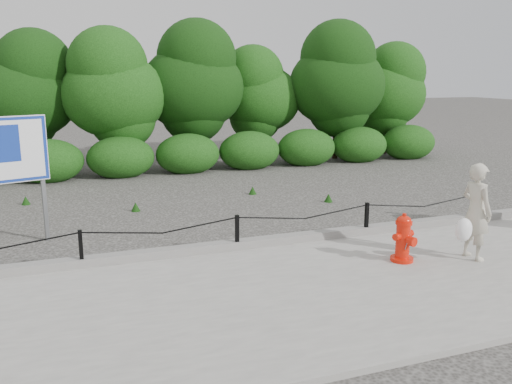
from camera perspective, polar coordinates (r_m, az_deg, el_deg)
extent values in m
plane|color=#2D2B28|center=(9.22, -1.99, -6.53)|extent=(90.00, 90.00, 0.00)
cube|color=gray|center=(7.46, 2.95, -10.96)|extent=(14.00, 4.00, 0.08)
cube|color=slate|center=(9.21, -2.09, -5.55)|extent=(14.00, 0.22, 0.14)
cube|color=black|center=(8.68, -17.94, -5.72)|extent=(0.06, 0.06, 0.60)
cube|color=black|center=(9.10, -2.00, -4.27)|extent=(0.06, 0.06, 0.60)
cube|color=black|center=(10.13, 11.56, -2.76)|extent=(0.06, 0.06, 0.60)
cube|color=black|center=(11.62, 22.11, -1.48)|extent=(0.06, 0.06, 0.60)
cylinder|color=black|center=(8.74, -9.83, -3.65)|extent=(2.50, 0.02, 0.02)
cylinder|color=black|center=(9.49, 5.17, -2.22)|extent=(2.50, 0.02, 0.02)
cylinder|color=black|center=(10.78, 17.28, -0.95)|extent=(2.50, 0.02, 0.02)
cylinder|color=black|center=(17.80, -22.77, 5.22)|extent=(0.18, 0.18, 2.08)
ellipsoid|color=#1B4D12|center=(17.70, -23.17, 9.89)|extent=(3.08, 2.66, 3.32)
cylinder|color=black|center=(17.07, -14.44, 5.58)|extent=(0.18, 0.18, 2.11)
ellipsoid|color=#1B4D12|center=(16.97, -14.72, 10.52)|extent=(3.12, 2.70, 3.37)
cylinder|color=black|center=(17.88, -6.57, 6.45)|extent=(0.18, 0.18, 2.27)
ellipsoid|color=#1B4D12|center=(17.78, -6.70, 11.55)|extent=(3.36, 2.90, 3.63)
cylinder|color=black|center=(19.02, 0.53, 6.34)|extent=(0.18, 0.18, 1.90)
ellipsoid|color=#1B4D12|center=(18.92, 0.54, 10.35)|extent=(2.81, 2.43, 3.04)
cylinder|color=black|center=(19.32, 8.39, 6.91)|extent=(0.18, 0.18, 2.31)
ellipsoid|color=#1B4D12|center=(19.23, 8.54, 11.71)|extent=(3.42, 2.96, 3.70)
cylinder|color=black|center=(20.86, 13.44, 6.67)|extent=(0.18, 0.18, 1.99)
ellipsoid|color=#1B4D12|center=(20.77, 13.64, 10.49)|extent=(2.94, 2.55, 3.18)
cylinder|color=red|center=(8.95, 15.09, -6.82)|extent=(0.45, 0.45, 0.06)
cylinder|color=red|center=(8.86, 15.20, -4.97)|extent=(0.28, 0.28, 0.54)
cylinder|color=red|center=(8.77, 15.31, -3.14)|extent=(0.33, 0.33, 0.05)
ellipsoid|color=red|center=(8.77, 15.32, -2.95)|extent=(0.29, 0.29, 0.17)
cylinder|color=red|center=(8.74, 15.35, -2.35)|extent=(0.08, 0.08, 0.05)
cylinder|color=red|center=(8.71, 14.62, -4.59)|extent=(0.13, 0.14, 0.11)
cylinder|color=red|center=(8.95, 15.83, -4.22)|extent=(0.13, 0.14, 0.11)
cylinder|color=red|center=(8.75, 16.04, -5.01)|extent=(0.18, 0.16, 0.15)
cylinder|color=slate|center=(8.75, 15.51, -5.54)|extent=(0.01, 0.05, 0.12)
imported|color=#BAB4A0|center=(9.23, 22.16, -1.90)|extent=(0.41, 0.59, 1.55)
ellipsoid|color=white|center=(8.95, 21.02, -3.74)|extent=(0.28, 0.22, 0.37)
cube|color=slate|center=(10.38, -21.55, 1.29)|extent=(0.08, 0.08, 2.28)
cube|color=white|center=(10.11, -25.00, 3.99)|extent=(1.38, 0.45, 1.14)
cube|color=navy|center=(10.08, -24.97, 3.97)|extent=(1.34, 0.40, 1.11)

